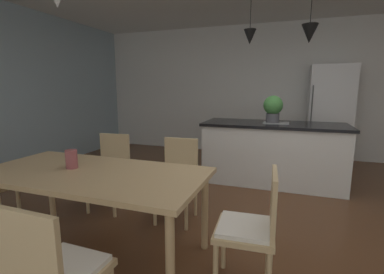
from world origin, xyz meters
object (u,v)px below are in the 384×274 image
dining_table (92,179)px  kitchen_island (272,152)px  chair_far_left (110,169)px  chair_kitchen_end (252,226)px  potted_plant_on_island (273,108)px  chair_near_right (55,273)px  refrigerator (329,115)px  chair_far_right (177,176)px  vase_on_dining_table (72,159)px

dining_table → kitchen_island: (1.32, 2.39, -0.20)m
chair_far_left → chair_kitchen_end: bearing=-25.2°
kitchen_island → potted_plant_on_island: potted_plant_on_island is taller
dining_table → chair_far_left: (-0.43, 0.82, -0.19)m
dining_table → chair_near_right: (0.42, -0.82, -0.19)m
chair_kitchen_end → refrigerator: bearing=76.7°
refrigerator → kitchen_island: bearing=-121.7°
dining_table → chair_kitchen_end: 1.33m
chair_far_right → chair_kitchen_end: 1.21m
kitchen_island → chair_kitchen_end: bearing=-90.0°
chair_far_left → chair_kitchen_end: size_ratio=1.00×
dining_table → vase_on_dining_table: 0.26m
chair_far_right → chair_kitchen_end: size_ratio=1.00×
chair_near_right → chair_kitchen_end: size_ratio=1.00×
chair_far_left → kitchen_island: 2.34m
dining_table → vase_on_dining_table: bearing=174.2°
dining_table → chair_far_right: (0.42, 0.82, -0.19)m
chair_far_right → kitchen_island: size_ratio=0.43×
chair_kitchen_end → vase_on_dining_table: size_ratio=5.47×
chair_far_left → refrigerator: (2.65, 3.03, 0.44)m
kitchen_island → potted_plant_on_island: bearing=180.0°
chair_far_right → vase_on_dining_table: size_ratio=5.47×
dining_table → kitchen_island: kitchen_island is taller
chair_far_left → dining_table: bearing=-62.5°
refrigerator → chair_near_right: bearing=-111.0°
kitchen_island → vase_on_dining_table: bearing=-123.0°
chair_far_left → refrigerator: refrigerator is taller
chair_near_right → refrigerator: bearing=69.0°
chair_kitchen_end → potted_plant_on_island: potted_plant_on_island is taller
chair_far_right → chair_near_right: bearing=-90.0°
chair_far_right → potted_plant_on_island: 1.90m
dining_table → chair_far_right: bearing=62.8°
chair_far_left → kitchen_island: (1.75, 1.56, -0.01)m
chair_far_right → vase_on_dining_table: vase_on_dining_table is taller
chair_far_right → chair_kitchen_end: (0.89, -0.82, 0.00)m
kitchen_island → vase_on_dining_table: (-1.54, -2.36, 0.35)m
chair_kitchen_end → kitchen_island: size_ratio=0.43×
chair_kitchen_end → refrigerator: refrigerator is taller
chair_far_left → vase_on_dining_table: bearing=-75.3°
potted_plant_on_island → vase_on_dining_table: 2.82m
chair_far_right → refrigerator: bearing=59.3°
kitchen_island → dining_table: bearing=-118.9°
vase_on_dining_table → dining_table: bearing=-5.8°
chair_far_right → chair_far_left: same height
dining_table → chair_far_left: size_ratio=2.18×
chair_kitchen_end → refrigerator: (0.91, 3.85, 0.44)m
chair_far_right → kitchen_island: kitchen_island is taller
chair_kitchen_end → potted_plant_on_island: bearing=90.6°
chair_far_left → kitchen_island: kitchen_island is taller
dining_table → refrigerator: refrigerator is taller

